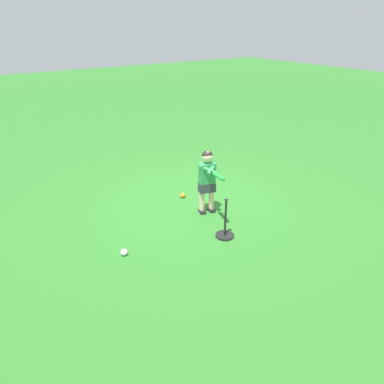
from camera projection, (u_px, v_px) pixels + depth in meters
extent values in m
plane|color=#2D7528|center=(192.00, 201.00, 6.48)|extent=(40.00, 40.00, 0.00)
cube|color=#232328|center=(211.00, 210.00, 6.14)|extent=(0.17, 0.13, 0.05)
cylinder|color=beige|center=(211.00, 200.00, 6.08)|extent=(0.09, 0.09, 0.34)
cube|color=#232328|center=(202.00, 211.00, 6.09)|extent=(0.17, 0.13, 0.05)
cylinder|color=beige|center=(202.00, 201.00, 6.03)|extent=(0.09, 0.09, 0.34)
cube|color=#383842|center=(207.00, 187.00, 5.94)|extent=(0.22, 0.30, 0.16)
cube|color=#339351|center=(207.00, 173.00, 5.83)|extent=(0.21, 0.28, 0.34)
sphere|color=beige|center=(207.00, 156.00, 5.71)|extent=(0.17, 0.17, 0.17)
ellipsoid|color=black|center=(207.00, 154.00, 5.71)|extent=(0.21, 0.21, 0.11)
sphere|color=green|center=(210.00, 171.00, 5.68)|extent=(0.04, 0.04, 0.04)
cylinder|color=black|center=(213.00, 172.00, 5.59)|extent=(0.14, 0.07, 0.05)
cylinder|color=green|center=(218.00, 176.00, 5.38)|extent=(0.35, 0.17, 0.11)
sphere|color=green|center=(223.00, 179.00, 5.22)|extent=(0.07, 0.07, 0.07)
cylinder|color=#339351|center=(212.00, 169.00, 5.71)|extent=(0.21, 0.30, 0.14)
cylinder|color=#339351|center=(208.00, 170.00, 5.69)|extent=(0.30, 0.20, 0.14)
sphere|color=white|center=(124.00, 252.00, 4.98)|extent=(0.10, 0.10, 0.10)
sphere|color=orange|center=(183.00, 195.00, 6.60)|extent=(0.09, 0.09, 0.09)
cylinder|color=black|center=(225.00, 235.00, 5.43)|extent=(0.28, 0.28, 0.03)
cylinder|color=black|center=(225.00, 219.00, 5.30)|extent=(0.03, 0.03, 0.55)
cone|color=black|center=(226.00, 201.00, 5.18)|extent=(0.07, 0.07, 0.04)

